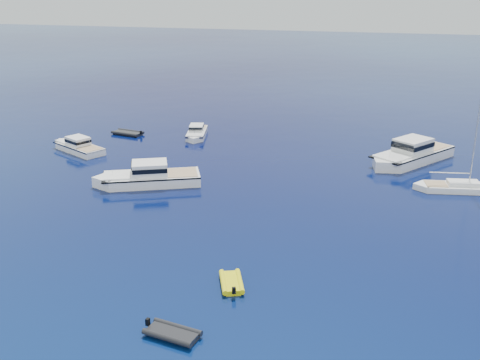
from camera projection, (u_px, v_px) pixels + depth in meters
The scene contains 8 objects.
motor_cruiser_centre at pixel (148, 184), 58.00m from camera, with size 3.50×11.42×3.00m, color white, non-canonical shape.
motor_cruiser_far_l at pixel (78, 151), 69.00m from camera, with size 2.65×8.65×2.27m, color white, non-canonical shape.
motor_cruiser_distant at pixel (410, 162), 65.04m from camera, with size 3.95×12.89×3.38m, color white, non-canonical shape.
motor_cruiser_horizon at pixel (197, 136), 75.23m from camera, with size 2.29×7.50×1.97m, color white, non-canonical shape.
sailboat_centre at pixel (458, 191), 56.32m from camera, with size 2.38×9.15×13.45m, color white, non-canonical shape.
tender_yellow at pixel (232, 285), 39.10m from camera, with size 1.76×3.12×0.95m, color yellow, non-canonical shape.
tender_grey_near at pixel (173, 337), 33.56m from camera, with size 1.88×3.38×0.95m, color black, non-canonical shape.
tender_grey_far at pixel (128, 135), 76.17m from camera, with size 2.28×4.26×0.95m, color black, non-canonical shape.
Camera 1 is at (10.07, -23.33, 19.81)m, focal length 43.26 mm.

